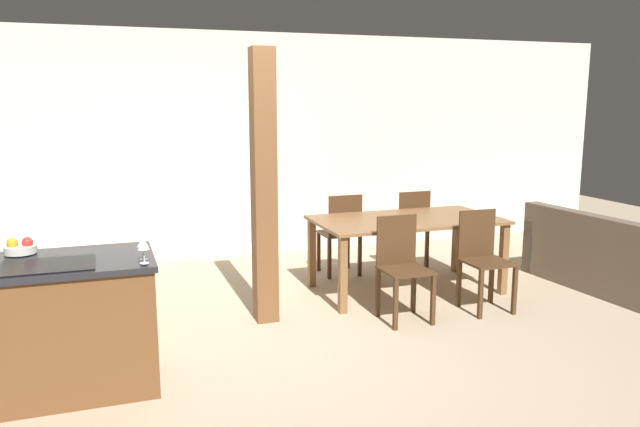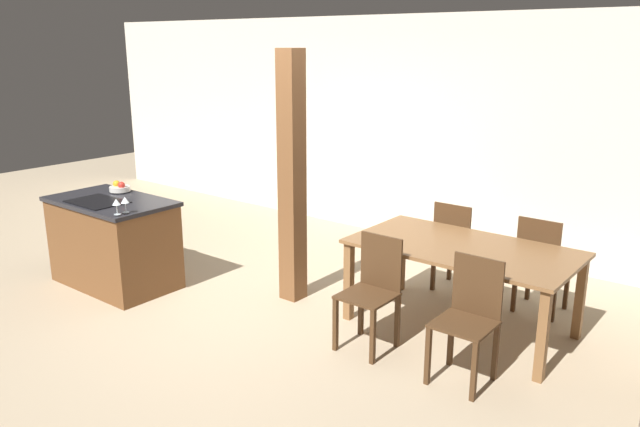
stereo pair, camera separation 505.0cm
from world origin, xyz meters
TOP-DOWN VIEW (x-y plane):
  - ground_plane at (0.00, 0.00)m, footprint 16.00×16.00m
  - wall_back at (0.00, 2.73)m, footprint 11.20×0.08m
  - kitchen_island at (-1.49, -0.49)m, footprint 1.30×0.76m
  - fruit_bowl at (-1.68, -0.25)m, footprint 0.21×0.21m
  - wine_glass_near at (-0.92, -0.80)m, footprint 0.07×0.07m
  - wine_glass_middle at (-0.92, -0.71)m, footprint 0.07×0.07m
  - dining_table at (1.70, 0.73)m, footprint 1.84×1.01m
  - dining_chair_near_left at (1.29, 0.00)m, footprint 0.40×0.40m
  - dining_chair_near_right at (2.11, 0.00)m, footprint 0.40×0.40m
  - dining_chair_far_left at (1.29, 1.46)m, footprint 0.40×0.40m
  - dining_chair_far_right at (2.11, 1.46)m, footprint 0.40×0.40m
  - timber_post at (0.15, 0.35)m, footprint 0.19×0.19m

SIDE VIEW (x-z plane):
  - ground_plane at x=0.00m, z-range 0.00..0.00m
  - kitchen_island at x=-1.49m, z-range 0.00..0.89m
  - dining_chair_near_left at x=1.29m, z-range 0.03..0.94m
  - dining_chair_near_right at x=2.11m, z-range 0.03..0.94m
  - dining_chair_far_left at x=1.29m, z-range 0.03..0.94m
  - dining_chair_far_right at x=2.11m, z-range 0.03..0.94m
  - dining_table at x=1.70m, z-range 0.28..1.02m
  - fruit_bowl at x=-1.68m, z-range 0.88..0.99m
  - wine_glass_near at x=-0.92m, z-range 0.93..1.08m
  - wine_glass_middle at x=-0.92m, z-range 0.93..1.08m
  - timber_post at x=0.15m, z-range 0.00..2.33m
  - wall_back at x=0.00m, z-range 0.00..2.70m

